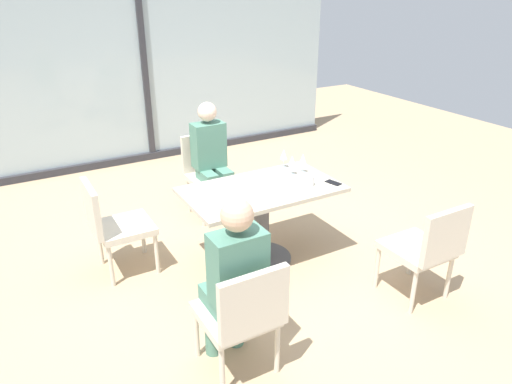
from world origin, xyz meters
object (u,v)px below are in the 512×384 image
Objects in this scene: cell_phone_on_table at (333,183)px; chair_near_window at (208,170)px; coffee_cup at (310,181)px; dining_table_main at (262,207)px; chair_front_right at (427,246)px; person_front_left at (234,277)px; wine_glass_2 at (303,159)px; chair_far_left at (113,222)px; chair_front_left at (242,313)px; handbag_0 at (243,214)px; wine_glass_3 at (284,155)px; person_near_window at (211,156)px; wine_glass_0 at (231,197)px; wine_glass_1 at (292,161)px.

chair_near_window is at bearing 99.34° from cell_phone_on_table.
chair_near_window is 9.67× the size of coffee_cup.
dining_table_main is 1.57× the size of chair_front_right.
wine_glass_2 is (1.34, 1.18, 0.16)m from person_front_left.
chair_far_left is 4.70× the size of wine_glass_2.
person_front_left is (-0.82, -2.22, 0.20)m from chair_near_window.
chair_far_left is at bearing 159.41° from dining_table_main.
wine_glass_2 reaches higher than cell_phone_on_table.
dining_table_main is at bearing 54.88° from chair_front_left.
chair_front_right is at bearing 0.00° from chair_front_left.
dining_table_main is 7.40× the size of wine_glass_2.
chair_front_right is 1.37m from wine_glass_2.
person_front_left is at bearing -146.39° from handbag_0.
coffee_cup is (1.22, 1.00, 0.28)m from chair_front_left.
chair_far_left is 1.97m from cell_phone_on_table.
wine_glass_3 is (1.25, 1.38, 0.16)m from person_front_left.
chair_front_left and chair_front_right have the same top height.
person_near_window is at bearing 69.75° from chair_front_left.
person_near_window is at bearing 68.80° from person_front_left.
chair_far_left and chair_front_right have the same top height.
cell_phone_on_table is at bearing 102.43° from chair_front_right.
wine_glass_0 is 1.00× the size of wine_glass_2.
chair_front_right is 0.69× the size of person_front_left.
dining_table_main is 0.63m from wine_glass_3.
chair_far_left is (-1.22, 0.46, -0.04)m from dining_table_main.
wine_glass_2 is 0.97m from handbag_0.
chair_front_right is at bearing -3.81° from person_front_left.
wine_glass_0 is 0.96m from wine_glass_1.
coffee_cup is 0.23m from cell_phone_on_table.
handbag_0 is (0.16, 0.66, -0.40)m from dining_table_main.
person_front_left is 1.66m from cell_phone_on_table.
wine_glass_1 reaches higher than chair_far_left.
wine_glass_1 and wine_glass_3 have the same top height.
wine_glass_3 is at bearing -77.24° from handbag_0.
chair_front_right is 1.66m from person_front_left.
chair_front_right is at bearing -75.43° from wine_glass_3.
wine_glass_1 is (0.40, 0.13, 0.32)m from dining_table_main.
cell_phone_on_table is (1.43, 0.83, 0.03)m from person_front_left.
wine_glass_1 is at bearing 107.81° from chair_front_right.
chair_front_right is 0.69× the size of person_near_window.
chair_far_left reaches higher than handbag_0.
chair_near_window and chair_far_left have the same top height.
chair_near_window is 4.70× the size of wine_glass_0.
wine_glass_1 is 1.00× the size of wine_glass_3.
handbag_0 is (0.16, -0.40, -0.56)m from person_near_window.
cell_phone_on_table is (1.83, -0.69, 0.24)m from chair_far_left.
chair_front_right is at bearing -38.55° from chair_far_left.
wine_glass_0 is at bearing -156.15° from wine_glass_2.
chair_far_left is 1.14m from wine_glass_0.
chair_front_left is at bearing -90.00° from person_front_left.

